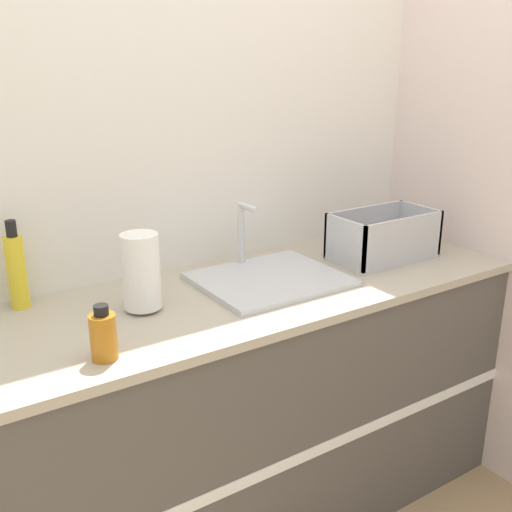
{
  "coord_description": "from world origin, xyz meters",
  "views": [
    {
      "loc": [
        -0.95,
        -1.25,
        1.64
      ],
      "look_at": [
        0.05,
        0.29,
        1.03
      ],
      "focal_mm": 42.0,
      "sensor_mm": 36.0,
      "label": 1
    }
  ],
  "objects": [
    {
      "name": "sink",
      "position": [
        0.13,
        0.33,
        0.92
      ],
      "size": [
        0.48,
        0.4,
        0.25
      ],
      "color": "silver",
      "rests_on": "counter_cabinet"
    },
    {
      "name": "bottle_yellow",
      "position": [
        -0.63,
        0.57,
        1.03
      ],
      "size": [
        0.06,
        0.06,
        0.28
      ],
      "color": "yellow",
      "rests_on": "counter_cabinet"
    },
    {
      "name": "bottle_amber",
      "position": [
        -0.53,
        0.1,
        0.97
      ],
      "size": [
        0.07,
        0.07,
        0.15
      ],
      "color": "#B26B19",
      "rests_on": "counter_cabinet"
    },
    {
      "name": "wall_back",
      "position": [
        0.0,
        0.66,
        1.3
      ],
      "size": [
        4.42,
        0.06,
        2.6
      ],
      "color": "silver",
      "rests_on": "ground_plane"
    },
    {
      "name": "wall_right",
      "position": [
        1.04,
        0.32,
        1.3
      ],
      "size": [
        0.06,
        2.63,
        2.6
      ],
      "color": "silver",
      "rests_on": "ground_plane"
    },
    {
      "name": "counter_cabinet",
      "position": [
        0.0,
        0.32,
        0.45
      ],
      "size": [
        2.04,
        0.66,
        0.91
      ],
      "color": "#514C47",
      "rests_on": "ground_plane"
    },
    {
      "name": "dish_rack",
      "position": [
        0.64,
        0.3,
        0.98
      ],
      "size": [
        0.4,
        0.22,
        0.18
      ],
      "color": "#B7BABF",
      "rests_on": "counter_cabinet"
    },
    {
      "name": "paper_towel_roll",
      "position": [
        -0.32,
        0.34,
        1.03
      ],
      "size": [
        0.11,
        0.11,
        0.24
      ],
      "color": "#4C4C51",
      "rests_on": "counter_cabinet"
    }
  ]
}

